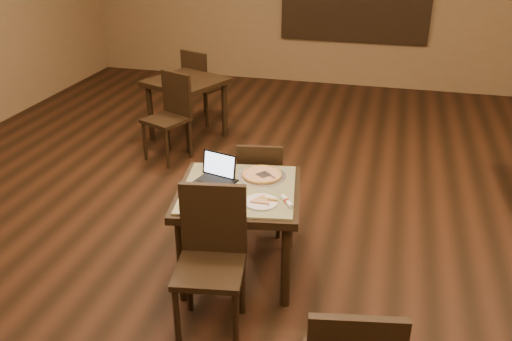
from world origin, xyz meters
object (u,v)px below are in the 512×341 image
(chair_main_far, at_px, (260,183))
(other_table_b, at_px, (186,90))
(tiled_table, at_px, (239,200))
(chair_main_near, at_px, (212,252))
(other_table_b_chair_near, at_px, (171,111))
(laptop, at_px, (217,174))
(pizza_pan, at_px, (262,176))
(other_table_b_chair_far, at_px, (200,82))

(chair_main_far, bearing_deg, other_table_b, -63.99)
(tiled_table, bearing_deg, chair_main_near, -100.82)
(chair_main_far, xyz_separation_m, other_table_b_chair_near, (-1.41, 1.38, 0.06))
(chair_main_near, distance_m, laptop, 0.77)
(laptop, xyz_separation_m, pizza_pan, (0.32, 0.14, -0.05))
(chair_main_far, distance_m, pizza_pan, 0.48)
(laptop, relative_size, pizza_pan, 0.87)
(tiled_table, xyz_separation_m, pizza_pan, (0.12, 0.24, 0.11))
(chair_main_far, height_order, other_table_b_chair_near, other_table_b_chair_near)
(other_table_b_chair_near, xyz_separation_m, other_table_b_chair_far, (-0.07, 1.18, 0.00))
(other_table_b, bearing_deg, chair_main_near, -43.38)
(other_table_b, relative_size, other_table_b_chair_far, 1.08)
(tiled_table, distance_m, laptop, 0.27)
(other_table_b_chair_near, bearing_deg, other_table_b, 116.04)
(tiled_table, bearing_deg, chair_main_far, 79.25)
(chair_main_far, height_order, laptop, laptop)
(pizza_pan, bearing_deg, other_table_b_chair_far, 118.33)
(chair_main_far, xyz_separation_m, pizza_pan, (0.11, -0.38, 0.26))
(laptop, bearing_deg, other_table_b_chair_near, 136.74)
(pizza_pan, relative_size, other_table_b_chair_far, 0.38)
(laptop, relative_size, other_table_b_chair_near, 0.34)
(chair_main_far, relative_size, other_table_b, 0.83)
(other_table_b, xyz_separation_m, other_table_b_chair_near, (0.03, -0.59, -0.08))
(tiled_table, relative_size, laptop, 3.16)
(other_table_b_chair_near, relative_size, other_table_b_chair_far, 1.00)
(laptop, height_order, other_table_b_chair_near, other_table_b_chair_near)
(tiled_table, relative_size, other_table_b_chair_far, 1.06)
(chair_main_near, height_order, other_table_b, chair_main_near)
(laptop, xyz_separation_m, other_table_b, (-1.23, 2.49, -0.17))
(tiled_table, relative_size, other_table_b, 0.98)
(other_table_b, bearing_deg, chair_main_far, -30.95)
(laptop, distance_m, other_table_b, 2.78)
(other_table_b_chair_far, bearing_deg, pizza_pan, 141.08)
(tiled_table, height_order, other_table_b_chair_near, other_table_b_chair_near)
(other_table_b, bearing_deg, other_table_b_chair_near, -63.96)
(other_table_b, bearing_deg, tiled_table, -38.33)
(chair_main_near, relative_size, other_table_b_chair_near, 1.04)
(chair_main_near, bearing_deg, tiled_table, 79.53)
(tiled_table, xyz_separation_m, other_table_b, (-1.43, 2.59, -0.02))
(tiled_table, distance_m, other_table_b_chair_near, 2.44)
(laptop, relative_size, other_table_b_chair_far, 0.34)
(other_table_b_chair_far, bearing_deg, other_table_b, 116.04)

